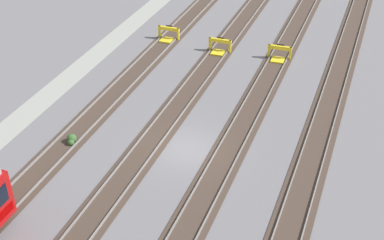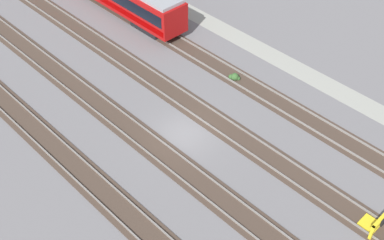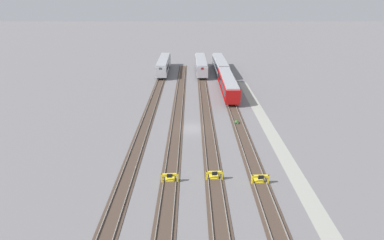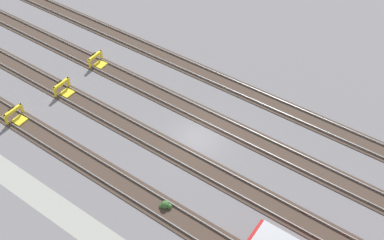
# 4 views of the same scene
# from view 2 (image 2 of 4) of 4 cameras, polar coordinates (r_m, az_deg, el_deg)

# --- Properties ---
(ground_plane) EXTENTS (400.00, 400.00, 0.00)m
(ground_plane) POSITION_cam_2_polar(r_m,az_deg,el_deg) (38.78, -0.72, -1.50)
(ground_plane) COLOR slate
(service_walkway) EXTENTS (54.00, 2.00, 0.01)m
(service_walkway) POSITION_cam_2_polar(r_m,az_deg,el_deg) (46.13, 10.54, 5.69)
(service_walkway) COLOR #9E9E93
(service_walkway) RESTS_ON ground
(rail_track_nearest) EXTENTS (90.00, 2.23, 0.21)m
(rail_track_nearest) POSITION_cam_2_polar(r_m,az_deg,el_deg) (43.09, 6.76, 3.34)
(rail_track_nearest) COLOR #47382D
(rail_track_nearest) RESTS_ON ground
(rail_track_near_inner) EXTENTS (90.00, 2.24, 0.21)m
(rail_track_near_inner) POSITION_cam_2_polar(r_m,az_deg,el_deg) (40.08, 1.95, 0.26)
(rail_track_near_inner) COLOR #47382D
(rail_track_near_inner) RESTS_ON ground
(rail_track_middle) EXTENTS (90.00, 2.24, 0.21)m
(rail_track_middle) POSITION_cam_2_polar(r_m,az_deg,el_deg) (37.54, -3.58, -3.28)
(rail_track_middle) COLOR #47382D
(rail_track_middle) RESTS_ON ground
(rail_track_far_inner) EXTENTS (90.00, 2.23, 0.21)m
(rail_track_far_inner) POSITION_cam_2_polar(r_m,az_deg,el_deg) (35.56, -9.87, -7.23)
(rail_track_far_inner) COLOR #47382D
(rail_track_far_inner) RESTS_ON ground
(bumper_stop_near_inner_track) EXTENTS (1.36, 2.01, 1.22)m
(bumper_stop_near_inner_track) POSITION_cam_2_polar(r_m,az_deg,el_deg) (34.51, 18.99, -10.30)
(bumper_stop_near_inner_track) COLOR yellow
(bumper_stop_near_inner_track) RESTS_ON ground
(weed_clump) EXTENTS (0.92, 0.70, 0.64)m
(weed_clump) POSITION_cam_2_polar(r_m,az_deg,el_deg) (43.83, 4.54, 4.59)
(weed_clump) COLOR #38602D
(weed_clump) RESTS_ON ground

